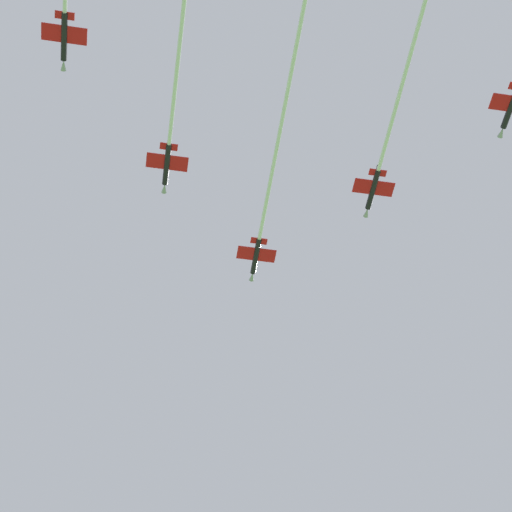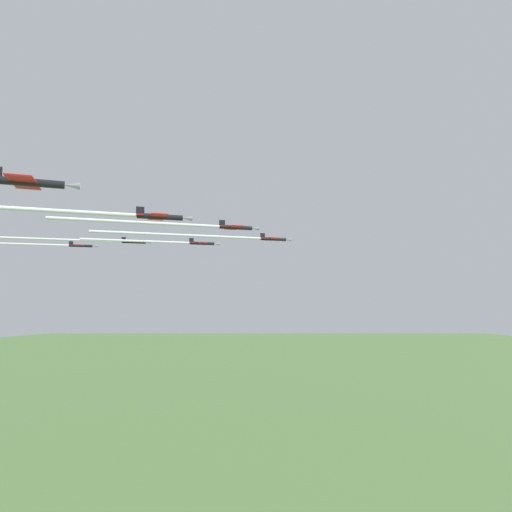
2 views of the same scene
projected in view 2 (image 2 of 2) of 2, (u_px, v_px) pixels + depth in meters
The scene contains 6 objects.
jet_lead at pixel (218, 237), 119.32m from camera, with size 24.82×55.62×2.22m.
jet_port_inner at pixel (169, 242), 133.04m from camera, with size 19.00×41.59×2.22m.
jet_starboard_inner at pixel (184, 225), 96.57m from camera, with size 20.76×45.83×2.22m.
jet_port_outer at pixel (87, 240), 141.85m from camera, with size 23.37×52.11×2.22m.
jet_starboard_outer at pixel (87, 213), 71.21m from camera, with size 20.47×45.13×2.22m.
jet_center_rear at pixel (50, 245), 154.91m from camera, with size 18.70×40.87×2.22m.
Camera 2 is at (-91.30, 109.16, 125.96)m, focal length 27.98 mm.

